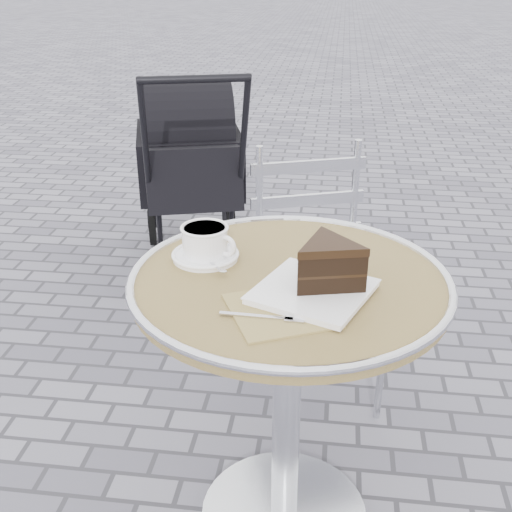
# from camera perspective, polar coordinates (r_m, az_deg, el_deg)

# --- Properties ---
(cafe_table) EXTENTS (0.72, 0.72, 0.74)m
(cafe_table) POSITION_cam_1_polar(r_m,az_deg,el_deg) (1.51, 2.88, -7.51)
(cafe_table) COLOR silver
(cafe_table) RESTS_ON ground
(cappuccino_set) EXTENTS (0.16, 0.17, 0.08)m
(cappuccino_set) POSITION_cam_1_polar(r_m,az_deg,el_deg) (1.50, -4.49, 1.03)
(cappuccino_set) COLOR white
(cappuccino_set) RESTS_ON cafe_table
(cake_plate_set) EXTENTS (0.34, 0.34, 0.12)m
(cake_plate_set) POSITION_cam_1_polar(r_m,az_deg,el_deg) (1.34, 6.06, -1.30)
(cake_plate_set) COLOR #927950
(cake_plate_set) RESTS_ON cafe_table
(bistro_chair) EXTENTS (0.49, 0.49, 0.84)m
(bistro_chair) POSITION_cam_1_polar(r_m,az_deg,el_deg) (2.08, 5.07, 0.91)
(bistro_chair) COLOR silver
(bistro_chair) RESTS_ON ground
(baby_stroller) EXTENTS (0.67, 1.03, 0.99)m
(baby_stroller) POSITION_cam_1_polar(r_m,az_deg,el_deg) (3.05, -5.80, 7.36)
(baby_stroller) COLOR black
(baby_stroller) RESTS_ON ground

